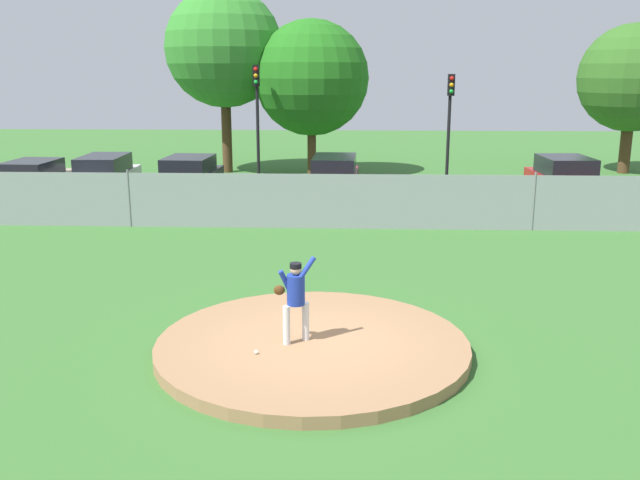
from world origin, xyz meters
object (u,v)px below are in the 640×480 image
(parked_car_charcoal, at_px, (189,179))
(parked_car_champagne, at_px, (33,182))
(pitcher_youth, at_px, (295,294))
(traffic_light_far, at_px, (450,110))
(traffic_light_near, at_px, (257,104))
(baseball, at_px, (256,352))
(traffic_cone_orange, at_px, (588,188))
(parked_car_burgundy, at_px, (334,181))
(parked_car_red, at_px, (564,181))
(parked_car_white, at_px, (104,178))

(parked_car_charcoal, height_order, parked_car_champagne, parked_car_charcoal)
(pitcher_youth, xyz_separation_m, traffic_light_far, (5.20, 18.71, 2.14))
(parked_car_champagne, xyz_separation_m, traffic_light_near, (8.14, 4.66, 2.74))
(baseball, bearing_deg, traffic_light_near, 97.25)
(baseball, relative_size, parked_car_champagne, 0.02)
(traffic_cone_orange, bearing_deg, traffic_light_near, 170.83)
(pitcher_youth, relative_size, parked_car_burgundy, 0.34)
(traffic_light_near, bearing_deg, parked_car_red, -18.87)
(parked_car_white, bearing_deg, traffic_light_near, 36.07)
(parked_car_charcoal, xyz_separation_m, parked_car_red, (14.44, -0.17, 0.04))
(parked_car_champagne, relative_size, traffic_cone_orange, 7.60)
(pitcher_youth, bearing_deg, parked_car_champagne, 128.11)
(parked_car_white, height_order, traffic_light_near, traffic_light_near)
(parked_car_red, bearing_deg, parked_car_charcoal, 179.34)
(traffic_cone_orange, bearing_deg, baseball, -123.11)
(pitcher_youth, relative_size, parked_car_champagne, 0.38)
(baseball, relative_size, traffic_light_far, 0.02)
(parked_car_burgundy, bearing_deg, parked_car_champagne, -179.41)
(traffic_light_near, bearing_deg, traffic_light_far, -2.20)
(parked_car_burgundy, bearing_deg, parked_car_charcoal, 174.76)
(baseball, distance_m, parked_car_burgundy, 15.12)
(parked_car_white, distance_m, traffic_cone_orange, 19.47)
(baseball, relative_size, parked_car_burgundy, 0.02)
(parked_car_champagne, bearing_deg, parked_car_red, 1.34)
(parked_car_burgundy, height_order, parked_car_champagne, parked_car_burgundy)
(baseball, height_order, parked_car_white, parked_car_white)
(parked_car_champagne, bearing_deg, parked_car_white, 13.35)
(traffic_light_near, bearing_deg, traffic_cone_orange, -9.17)
(parked_car_charcoal, height_order, traffic_light_far, traffic_light_far)
(parked_car_charcoal, relative_size, traffic_light_near, 0.83)
(parked_car_red, xyz_separation_m, traffic_light_far, (-3.90, 3.86, 2.43))
(parked_car_charcoal, distance_m, parked_car_white, 3.35)
(parked_car_burgundy, height_order, parked_car_charcoal, parked_car_burgundy)
(traffic_light_near, relative_size, traffic_light_far, 1.08)
(pitcher_youth, height_order, traffic_light_far, traffic_light_far)
(baseball, xyz_separation_m, traffic_light_near, (-2.49, 19.61, 3.24))
(baseball, relative_size, parked_car_charcoal, 0.02)
(parked_car_burgundy, relative_size, parked_car_white, 0.98)
(parked_car_champagne, relative_size, traffic_light_near, 0.81)
(parked_car_burgundy, bearing_deg, parked_car_red, 2.33)
(pitcher_youth, height_order, parked_car_charcoal, pitcher_youth)
(parked_car_charcoal, relative_size, parked_car_red, 1.00)
(pitcher_youth, distance_m, parked_car_red, 17.42)
(parked_car_charcoal, bearing_deg, pitcher_youth, -70.45)
(parked_car_champagne, distance_m, parked_car_white, 2.66)
(parked_car_burgundy, distance_m, parked_car_charcoal, 5.72)
(pitcher_youth, distance_m, parked_car_white, 17.32)
(baseball, bearing_deg, parked_car_charcoal, 106.75)
(traffic_light_far, bearing_deg, parked_car_champagne, -165.25)
(parked_car_champagne, xyz_separation_m, traffic_light_far, (16.48, 4.34, 2.51))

